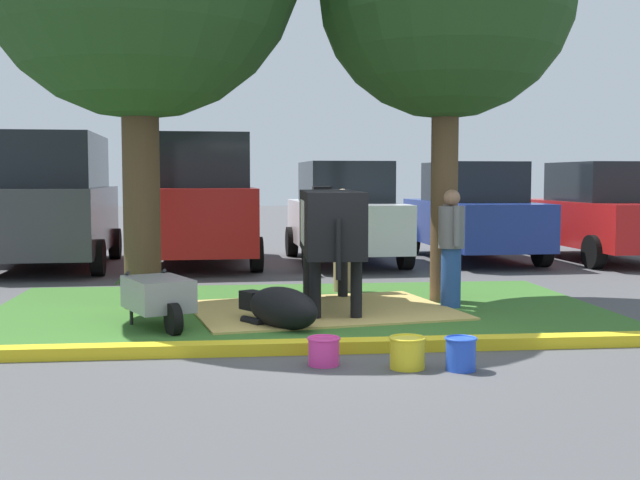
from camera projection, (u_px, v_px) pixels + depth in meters
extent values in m
plane|color=#4C4C4F|center=(344.00, 338.00, 8.67)|extent=(80.00, 80.00, 0.00)
cube|color=#386B28|center=(299.00, 309.00, 10.49)|extent=(7.84, 4.81, 0.02)
cube|color=yellow|center=(321.00, 346.00, 7.96)|extent=(9.04, 0.24, 0.12)
cube|color=tan|center=(323.00, 310.00, 10.32)|extent=(3.58, 2.94, 0.04)
cylinder|color=#4C3823|center=(141.00, 191.00, 10.46)|extent=(0.47, 0.47, 3.08)
cylinder|color=brown|center=(444.00, 193.00, 11.01)|extent=(0.37, 0.37, 3.02)
cube|color=black|center=(330.00, 222.00, 10.45)|extent=(0.80, 2.33, 0.80)
cube|color=white|center=(329.00, 221.00, 10.60)|extent=(0.76, 0.93, 0.56)
cylinder|color=black|center=(323.00, 210.00, 11.76)|extent=(0.35, 0.65, 0.58)
cube|color=black|center=(322.00, 197.00, 12.07)|extent=(0.28, 0.45, 0.32)
cube|color=white|center=(321.00, 199.00, 12.27)|extent=(0.21, 0.13, 0.20)
cylinder|color=black|center=(308.00, 274.00, 11.35)|extent=(0.14, 0.14, 0.74)
cylinder|color=black|center=(343.00, 273.00, 11.38)|extent=(0.14, 0.14, 0.74)
cylinder|color=black|center=(315.00, 291.00, 9.63)|extent=(0.14, 0.14, 0.74)
cylinder|color=black|center=(356.00, 290.00, 9.67)|extent=(0.14, 0.14, 0.74)
cylinder|color=black|center=(338.00, 250.00, 9.27)|extent=(0.06, 0.06, 0.70)
ellipsoid|color=black|center=(283.00, 308.00, 9.15)|extent=(1.01, 1.18, 0.48)
cube|color=black|center=(252.00, 300.00, 9.61)|extent=(0.32, 0.34, 0.22)
cube|color=silver|center=(247.00, 299.00, 9.71)|extent=(0.12, 0.11, 0.16)
cylinder|color=black|center=(252.00, 322.00, 9.32)|extent=(0.28, 0.35, 0.10)
cylinder|color=#23478C|center=(451.00, 278.00, 10.60)|extent=(0.26, 0.26, 0.79)
cylinder|color=slate|center=(451.00, 227.00, 10.55)|extent=(0.34, 0.34, 0.55)
sphere|color=#8C664C|center=(452.00, 198.00, 10.52)|extent=(0.22, 0.22, 0.22)
cylinder|color=slate|center=(457.00, 226.00, 10.33)|extent=(0.09, 0.09, 0.52)
cylinder|color=slate|center=(446.00, 224.00, 10.76)|extent=(0.09, 0.09, 0.52)
cylinder|color=#9E7F5B|center=(342.00, 266.00, 12.05)|extent=(0.26, 0.26, 0.79)
cylinder|color=#9E7F5B|center=(342.00, 222.00, 12.00)|extent=(0.34, 0.34, 0.54)
sphere|color=beige|center=(342.00, 196.00, 11.97)|extent=(0.21, 0.21, 0.21)
cylinder|color=#9E7F5B|center=(356.00, 220.00, 11.90)|extent=(0.09, 0.09, 0.51)
cylinder|color=#9E7F5B|center=(329.00, 219.00, 12.09)|extent=(0.09, 0.09, 0.51)
cube|color=gray|center=(158.00, 294.00, 9.18)|extent=(0.91, 1.07, 0.36)
cylinder|color=black|center=(173.00, 320.00, 8.76)|extent=(0.24, 0.37, 0.36)
cylinder|color=black|center=(168.00, 313.00, 9.57)|extent=(0.04, 0.04, 0.24)
cylinder|color=black|center=(131.00, 316.00, 9.35)|extent=(0.04, 0.04, 0.24)
cylinder|color=black|center=(158.00, 276.00, 9.84)|extent=(0.25, 0.50, 0.23)
cylinder|color=black|center=(122.00, 278.00, 9.62)|extent=(0.25, 0.50, 0.23)
cylinder|color=#EA3893|center=(324.00, 352.00, 7.41)|extent=(0.28, 0.28, 0.25)
torus|color=#EA3893|center=(324.00, 338.00, 7.40)|extent=(0.31, 0.31, 0.02)
cylinder|color=yellow|center=(407.00, 353.00, 7.29)|extent=(0.31, 0.31, 0.28)
torus|color=yellow|center=(407.00, 338.00, 7.28)|extent=(0.34, 0.34, 0.02)
cylinder|color=blue|center=(461.00, 354.00, 7.21)|extent=(0.27, 0.27, 0.29)
torus|color=blue|center=(461.00, 338.00, 7.20)|extent=(0.29, 0.29, 0.02)
cube|color=#3D3D42|center=(55.00, 219.00, 15.38)|extent=(2.08, 4.67, 1.20)
cube|color=black|center=(54.00, 161.00, 15.30)|extent=(1.80, 3.26, 1.00)
cylinder|color=black|center=(21.00, 245.00, 16.76)|extent=(0.24, 0.65, 0.64)
cylinder|color=black|center=(115.00, 244.00, 17.04)|extent=(0.24, 0.65, 0.64)
cylinder|color=black|center=(98.00, 258.00, 14.09)|extent=(0.24, 0.65, 0.64)
cube|color=red|center=(203.00, 218.00, 15.95)|extent=(2.08, 4.67, 1.20)
cube|color=black|center=(202.00, 161.00, 15.87)|extent=(1.80, 3.26, 1.00)
cylinder|color=black|center=(158.00, 243.00, 17.33)|extent=(0.24, 0.65, 0.64)
cylinder|color=black|center=(247.00, 241.00, 17.61)|extent=(0.24, 0.65, 0.64)
cylinder|color=black|center=(149.00, 256.00, 14.38)|extent=(0.24, 0.65, 0.64)
cylinder|color=black|center=(257.00, 254.00, 14.67)|extent=(0.24, 0.65, 0.64)
cube|color=silver|center=(344.00, 224.00, 16.30)|extent=(1.97, 4.47, 0.90)
cube|color=black|center=(344.00, 182.00, 16.23)|extent=(1.67, 2.26, 0.80)
cylinder|color=black|center=(292.00, 241.00, 17.61)|extent=(0.24, 0.65, 0.64)
cylinder|color=black|center=(373.00, 241.00, 17.88)|extent=(0.24, 0.65, 0.64)
cylinder|color=black|center=(310.00, 254.00, 14.79)|extent=(0.24, 0.65, 0.64)
cylinder|color=black|center=(406.00, 252.00, 15.06)|extent=(0.24, 0.65, 0.64)
cube|color=navy|center=(472.00, 223.00, 16.74)|extent=(1.97, 4.47, 0.90)
cube|color=black|center=(473.00, 182.00, 16.67)|extent=(1.67, 2.26, 0.80)
cylinder|color=black|center=(412.00, 240.00, 18.05)|extent=(0.24, 0.65, 0.64)
cylinder|color=black|center=(489.00, 239.00, 18.32)|extent=(0.24, 0.65, 0.64)
cylinder|color=black|center=(451.00, 252.00, 15.23)|extent=(0.24, 0.65, 0.64)
cylinder|color=black|center=(542.00, 250.00, 15.50)|extent=(0.24, 0.65, 0.64)
cube|color=red|center=(602.00, 223.00, 16.68)|extent=(1.97, 4.47, 0.90)
cube|color=black|center=(603.00, 182.00, 16.61)|extent=(1.67, 2.26, 0.80)
cylinder|color=black|center=(532.00, 240.00, 17.99)|extent=(0.24, 0.65, 0.64)
cylinder|color=black|center=(608.00, 239.00, 18.25)|extent=(0.24, 0.65, 0.64)
cylinder|color=black|center=(594.00, 252.00, 15.17)|extent=(0.24, 0.65, 0.64)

